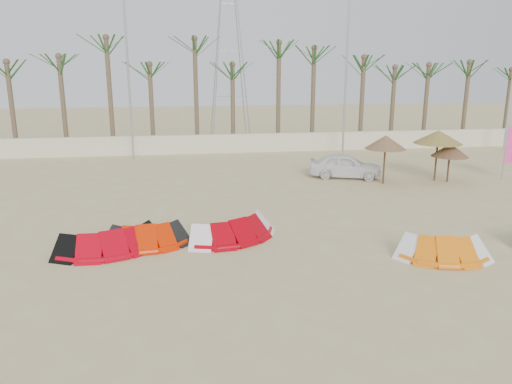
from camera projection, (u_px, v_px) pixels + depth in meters
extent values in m
plane|color=#C8BB83|center=(286.00, 291.00, 13.95)|extent=(120.00, 120.00, 0.00)
cube|color=beige|center=(224.00, 144.00, 34.85)|extent=(60.00, 0.30, 1.30)
cylinder|color=brown|center=(15.00, 107.00, 33.71)|extent=(0.32, 0.32, 6.50)
ellipsoid|color=#194719|center=(9.00, 57.00, 32.88)|extent=(4.00, 4.00, 2.40)
cylinder|color=brown|center=(165.00, 105.00, 35.08)|extent=(0.32, 0.32, 6.50)
ellipsoid|color=#194719|center=(162.00, 57.00, 34.25)|extent=(4.00, 4.00, 2.40)
cylinder|color=brown|center=(303.00, 103.00, 36.45)|extent=(0.32, 0.32, 6.50)
ellipsoid|color=#194719|center=(304.00, 57.00, 35.62)|extent=(4.00, 4.00, 2.40)
cylinder|color=brown|center=(432.00, 102.00, 37.82)|extent=(0.32, 0.32, 6.50)
ellipsoid|color=#194719|center=(436.00, 57.00, 36.99)|extent=(4.00, 4.00, 2.40)
cylinder|color=#A5A8AD|center=(128.00, 73.00, 30.88)|extent=(0.14, 0.14, 11.00)
cylinder|color=#A5A8AD|center=(346.00, 73.00, 32.80)|extent=(0.14, 0.14, 11.00)
cylinder|color=#B60010|center=(111.00, 249.00, 16.75)|extent=(3.20, 1.35, 0.20)
cube|color=black|center=(65.00, 246.00, 16.60)|extent=(0.94, 1.24, 0.40)
cube|color=black|center=(156.00, 242.00, 17.01)|extent=(0.94, 1.24, 0.40)
cylinder|color=red|center=(147.00, 245.00, 17.17)|extent=(2.62, 0.49, 0.20)
cube|color=black|center=(112.00, 241.00, 17.07)|extent=(0.72, 1.16, 0.40)
cube|color=black|center=(182.00, 238.00, 17.39)|extent=(0.72, 1.16, 0.40)
cylinder|color=#A2000A|center=(234.00, 237.00, 17.90)|extent=(2.90, 1.76, 0.20)
cube|color=white|center=(193.00, 234.00, 17.76)|extent=(1.07, 1.25, 0.40)
cube|color=white|center=(273.00, 230.00, 18.15)|extent=(1.07, 1.25, 0.40)
cylinder|color=orange|center=(443.00, 258.00, 16.04)|extent=(2.60, 0.84, 0.20)
cube|color=white|center=(407.00, 254.00, 15.93)|extent=(0.85, 1.21, 0.40)
cube|color=white|center=(476.00, 250.00, 16.26)|extent=(0.85, 1.21, 0.40)
cylinder|color=#4C331E|center=(384.00, 161.00, 25.87)|extent=(0.10, 0.10, 2.45)
cone|color=brown|center=(386.00, 142.00, 25.62)|extent=(2.12, 2.12, 0.70)
cylinder|color=#4C331E|center=(449.00, 164.00, 26.34)|extent=(0.10, 0.10, 1.96)
cone|color=brown|center=(450.00, 150.00, 26.16)|extent=(1.91, 1.91, 0.70)
cylinder|color=#4C331E|center=(436.00, 157.00, 26.54)|extent=(0.10, 0.10, 2.61)
cone|color=olive|center=(438.00, 137.00, 26.27)|extent=(2.53, 2.53, 0.70)
cylinder|color=#A5A8AD|center=(505.00, 152.00, 26.54)|extent=(0.04, 0.04, 3.09)
cube|color=#F53B98|center=(510.00, 145.00, 26.48)|extent=(0.42, 0.06, 2.01)
cylinder|color=#A5A8AD|center=(505.00, 154.00, 27.29)|extent=(0.04, 0.04, 2.65)
cube|color=#1A5338|center=(509.00, 148.00, 27.24)|extent=(0.42, 0.07, 1.72)
imported|color=white|center=(345.00, 166.00, 27.37)|extent=(4.20, 2.70, 1.33)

